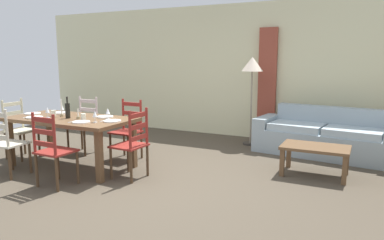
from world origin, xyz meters
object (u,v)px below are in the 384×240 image
Objects in this scene: wine_glass_near_left at (47,110)px; dining_chair_far_right at (128,130)px; dining_table at (70,123)px; dining_chair_head_east at (132,144)px; standing_lamp at (252,70)px; dining_chair_far_left at (85,125)px; wine_glass_far_right at (108,112)px; wine_glass_near_right at (95,114)px; dining_chair_near_right at (53,150)px; dining_chair_near_left at (6,142)px; coffee_cup_primary at (83,117)px; couch at (325,138)px; coffee_table at (315,151)px; wine_bottle at (68,110)px; dining_chair_head_west at (19,129)px; wine_glass_far_left at (62,108)px; coffee_cup_secondary at (53,113)px.

dining_chair_far_right is at bearing 48.94° from wine_glass_near_left.
dining_chair_head_east is (1.13, -0.04, -0.19)m from dining_table.
standing_lamp is at bearing 71.91° from dining_chair_head_east.
dining_chair_far_left reaches higher than wine_glass_far_right.
dining_chair_near_right is at bearing -106.31° from wine_glass_near_right.
standing_lamp reaches higher than dining_chair_near_left.
dining_chair_near_left is 1.00× the size of dining_chair_head_east.
wine_glass_far_right is at bearing -119.75° from standing_lamp.
dining_chair_near_right is 10.67× the size of coffee_cup_primary.
couch is 1.22m from coffee_table.
wine_glass_near_left is 0.18× the size of coffee_table.
dining_chair_near_right is 0.90m from wine_bottle.
dining_chair_head_west is (-0.72, -0.74, 0.00)m from dining_chair_far_left.
dining_chair_head_east reaches higher than coffee_table.
wine_glass_near_right is 1.00× the size of wine_glass_far_left.
wine_bottle is 3.51× the size of coffee_cup_secondary.
wine_glass_far_left is at bearing -164.29° from coffee_table.
wine_glass_near_right is at bearing -13.55° from dining_table.
wine_glass_near_right is at bearing -116.91° from standing_lamp.
coffee_cup_primary reaches higher than coffee_table.
wine_glass_near_left is (-0.72, 0.60, 0.38)m from dining_chair_near_right.
dining_chair_far_left is 5.96× the size of wine_glass_far_right.
wine_glass_far_left is 1.79× the size of coffee_cup_secondary.
dining_chair_near_left reaches higher than coffee_table.
coffee_cup_secondary is (-0.92, -0.14, -0.07)m from wine_glass_far_right.
dining_chair_far_right is 0.41× the size of couch.
dining_chair_far_left is (-0.43, 0.76, -0.19)m from dining_table.
coffee_cup_secondary is 0.10× the size of coffee_table.
dining_chair_head_west is at bearing 131.85° from dining_chair_near_left.
dining_table is 0.89m from dining_chair_near_left.
dining_chair_head_west is at bearing 178.27° from coffee_cup_secondary.
coffee_cup_secondary is at bearing -131.87° from standing_lamp.
dining_table is at bearing -160.61° from coffee_table.
couch is at bearing 33.11° from coffee_cup_secondary.
wine_glass_near_right is at bearing 73.69° from dining_chair_near_right.
standing_lamp reaches higher than dining_chair_head_east.
wine_glass_far_left is 1.00× the size of wine_glass_far_right.
dining_table is 11.80× the size of wine_glass_far_left.
dining_chair_head_east is at bearing -50.81° from dining_chair_far_right.
wine_bottle reaches higher than coffee_cup_primary.
dining_chair_near_left is 1.28m from wine_glass_near_right.
coffee_cup_primary is (0.75, -0.82, 0.32)m from dining_chair_far_left.
couch is (3.82, 3.12, -0.19)m from dining_chair_near_left.
dining_chair_far_right is 10.67× the size of coffee_cup_primary.
coffee_table is (2.74, 1.03, -0.51)m from wine_glass_far_right.
wine_bottle is 1.96× the size of wine_glass_near_left.
dining_chair_far_left and dining_chair_head_east have the same top height.
coffee_table is at bearing 17.82° from coffee_cup_secondary.
coffee_table is (3.02, 1.24, -0.44)m from coffee_cup_primary.
dining_chair_head_east is 5.96× the size of wine_glass_far_right.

